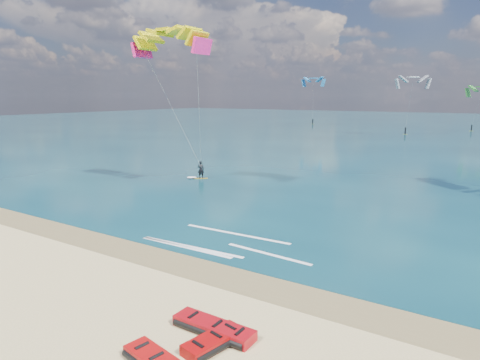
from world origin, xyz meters
name	(u,v)px	position (x,y,z in m)	size (l,w,h in m)	color
ground	(385,163)	(0.00, 40.00, 0.00)	(320.00, 320.00, 0.00)	tan
wet_sand_strip	(185,265)	(0.00, 3.00, 0.00)	(320.00, 2.40, 0.01)	brown
sea	(453,128)	(0.00, 104.00, 0.02)	(320.00, 200.00, 0.04)	#0B2E3D
packed_kite_left	(214,333)	(4.63, -1.07, 0.00)	(3.22, 1.19, 0.43)	#A30810
packed_kite_right	(214,346)	(5.12, -1.73, 0.00)	(2.38, 1.16, 0.42)	#A10608
kitesurfer_main	(185,99)	(-11.95, 17.66, 7.64)	(7.05, 6.58, 14.45)	yellow
shoreline_foam	(219,244)	(-0.27, 6.10, 0.04)	(9.62, 3.72, 0.01)	white
distant_kites	(447,106)	(0.65, 85.41, 5.79)	(75.30, 23.24, 12.43)	#2F7E2E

